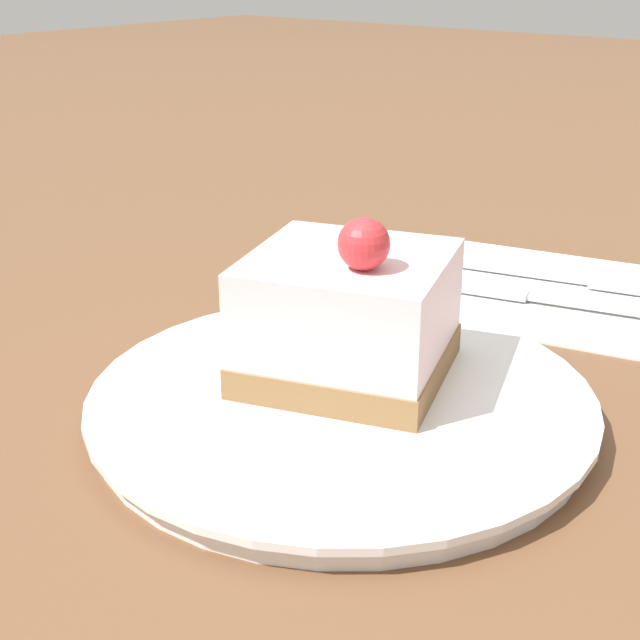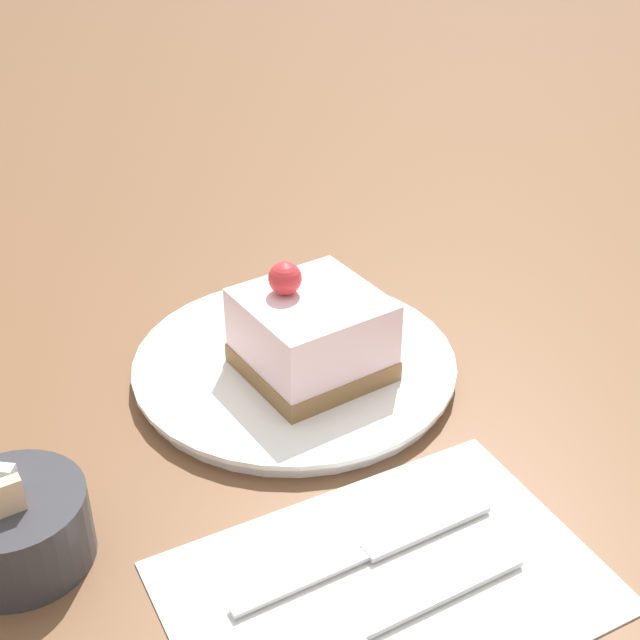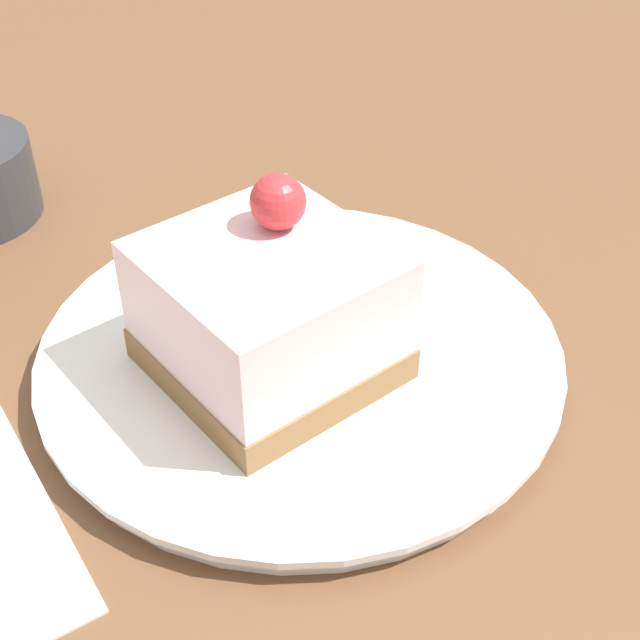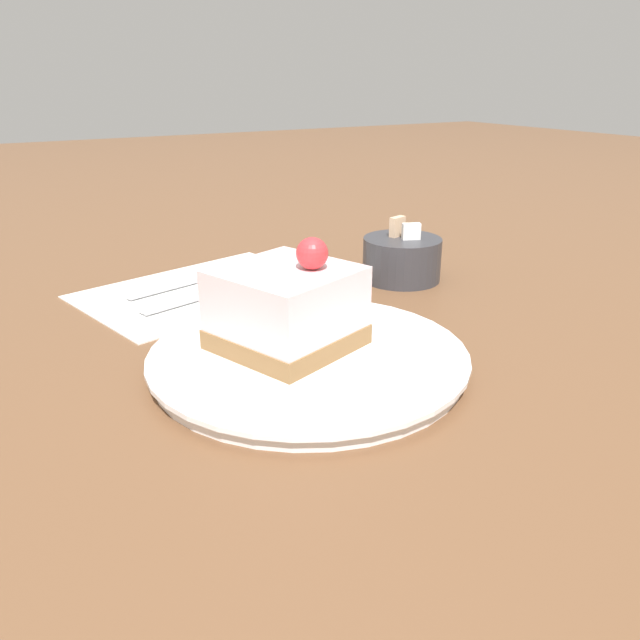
# 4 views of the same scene
# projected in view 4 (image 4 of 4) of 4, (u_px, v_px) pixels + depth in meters

# --- Properties ---
(ground_plane) EXTENTS (4.00, 4.00, 0.00)m
(ground_plane) POSITION_uv_depth(u_px,v_px,m) (331.00, 358.00, 0.52)
(ground_plane) COLOR brown
(plate) EXTENTS (0.25, 0.25, 0.01)m
(plate) POSITION_uv_depth(u_px,v_px,m) (308.00, 358.00, 0.50)
(plate) COLOR white
(plate) RESTS_ON ground_plane
(cake_slice) EXTENTS (0.12, 0.13, 0.09)m
(cake_slice) POSITION_uv_depth(u_px,v_px,m) (287.00, 307.00, 0.49)
(cake_slice) COLOR olive
(cake_slice) RESTS_ON plate
(napkin) EXTENTS (0.22, 0.28, 0.00)m
(napkin) POSITION_uv_depth(u_px,v_px,m) (205.00, 289.00, 0.68)
(napkin) COLOR white
(napkin) RESTS_ON ground_plane
(fork) EXTENTS (0.06, 0.16, 0.00)m
(fork) POSITION_uv_depth(u_px,v_px,m) (204.00, 278.00, 0.70)
(fork) COLOR #B2B2B7
(fork) RESTS_ON napkin
(knife) EXTENTS (0.06, 0.18, 0.00)m
(knife) POSITION_uv_depth(u_px,v_px,m) (204.00, 295.00, 0.65)
(knife) COLOR #B2B2B7
(knife) RESTS_ON napkin
(sugar_bowl) EXTENTS (0.09, 0.09, 0.07)m
(sugar_bowl) POSITION_uv_depth(u_px,v_px,m) (402.00, 258.00, 0.70)
(sugar_bowl) COLOR #333338
(sugar_bowl) RESTS_ON ground_plane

